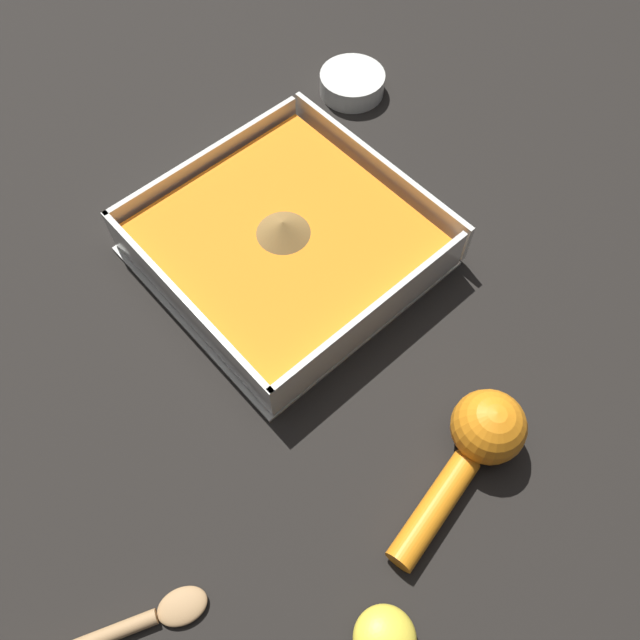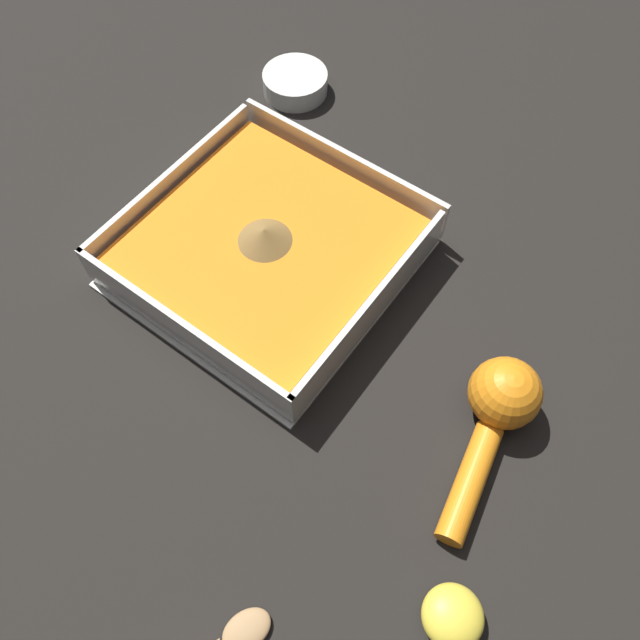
# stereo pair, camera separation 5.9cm
# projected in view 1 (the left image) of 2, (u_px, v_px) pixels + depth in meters

# --- Properties ---
(ground_plane) EXTENTS (4.00, 4.00, 0.00)m
(ground_plane) POSITION_uv_depth(u_px,v_px,m) (278.00, 250.00, 0.66)
(ground_plane) COLOR black
(square_dish) EXTENTS (0.26, 0.26, 0.06)m
(square_dish) POSITION_uv_depth(u_px,v_px,m) (288.00, 242.00, 0.64)
(square_dish) COLOR silver
(square_dish) RESTS_ON ground_plane
(spice_bowl) EXTENTS (0.08, 0.08, 0.03)m
(spice_bowl) POSITION_uv_depth(u_px,v_px,m) (352.00, 84.00, 0.77)
(spice_bowl) COLOR silver
(spice_bowl) RESTS_ON ground_plane
(lemon_squeezer) EXTENTS (0.07, 0.17, 0.06)m
(lemon_squeezer) POSITION_uv_depth(u_px,v_px,m) (481.00, 439.00, 0.53)
(lemon_squeezer) COLOR orange
(lemon_squeezer) RESTS_ON ground_plane
(lemon_half) EXTENTS (0.05, 0.05, 0.03)m
(lemon_half) POSITION_uv_depth(u_px,v_px,m) (385.00, 639.00, 0.47)
(lemon_half) COLOR yellow
(lemon_half) RESTS_ON ground_plane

